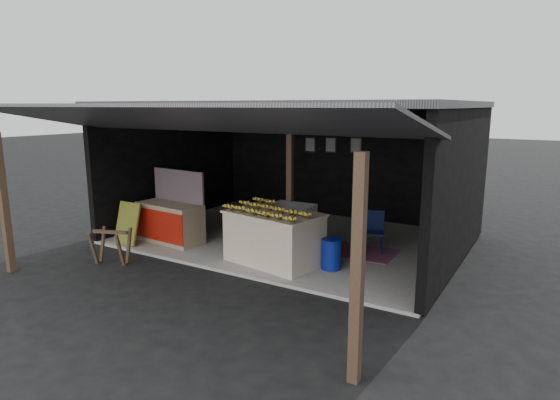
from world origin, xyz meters
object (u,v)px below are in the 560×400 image
Objects in this scene: neighbor_stall at (170,220)px; plastic_chair at (374,228)px; white_crate at (292,228)px; sawhorse at (111,243)px; banana_table at (274,237)px; water_barrel at (331,255)px.

plastic_chair is at bearing 25.90° from neighbor_stall.
sawhorse is (-2.57, -2.31, -0.12)m from white_crate.
banana_table is 2.63m from neighbor_stall.
water_barrel is 1.42m from plastic_chair.
plastic_chair is at bearing 29.77° from white_crate.
neighbor_stall is 1.56m from sawhorse.
banana_table is 3.06m from sawhorse.
water_barrel is (1.06, 0.24, -0.22)m from banana_table.
white_crate is 0.63× the size of neighbor_stall.
banana_table is 3.61× the size of water_barrel.
white_crate is 3.46m from sawhorse.
banana_table is at bearing -150.64° from plastic_chair.
water_barrel is (3.71, 1.76, -0.09)m from sawhorse.
neighbor_stall reaches higher than banana_table.
white_crate reaches higher than sawhorse.
sawhorse is 5.08m from plastic_chair.
white_crate is at bearing 104.79° from banana_table.
water_barrel is at bearing -25.90° from white_crate.
banana_table is at bearing -84.45° from white_crate.
banana_table is at bearing -167.52° from water_barrel.
neighbor_stall is (-2.63, 0.03, -0.02)m from banana_table.
water_barrel is (1.14, -0.55, -0.22)m from white_crate.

